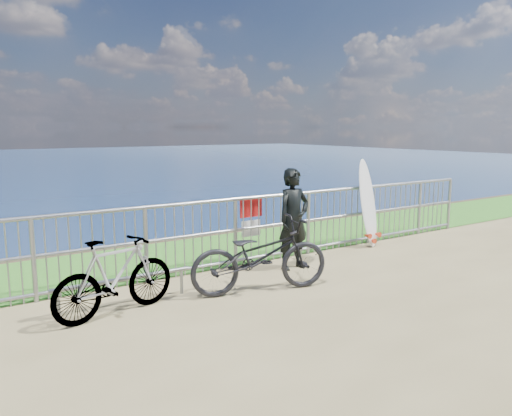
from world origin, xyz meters
TOP-DOWN VIEW (x-y plane):
  - grass_strip at (0.00, 2.70)m, footprint 120.00×120.00m
  - railing at (0.02, 1.60)m, footprint 10.06×0.10m
  - surfer at (0.21, 1.01)m, footprint 0.60×0.41m
  - surfboard at (2.32, 1.44)m, footprint 0.49×0.45m
  - bicycle_near at (-0.87, 0.35)m, footprint 2.04×1.12m
  - bicycle_far at (-2.78, 0.59)m, footprint 1.64×0.76m
  - bike_rack at (-2.59, 0.86)m, footprint 1.78×0.05m

SIDE VIEW (x-z plane):
  - grass_strip at x=0.00m, z-range 0.01..0.01m
  - bike_rack at x=-2.59m, z-range 0.12..0.49m
  - bicycle_far at x=-2.78m, z-range 0.00..0.95m
  - bicycle_near at x=-0.87m, z-range 0.00..1.01m
  - railing at x=0.02m, z-range 0.01..1.14m
  - surfboard at x=2.32m, z-range -0.07..1.59m
  - surfer at x=0.21m, z-range 0.00..1.60m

